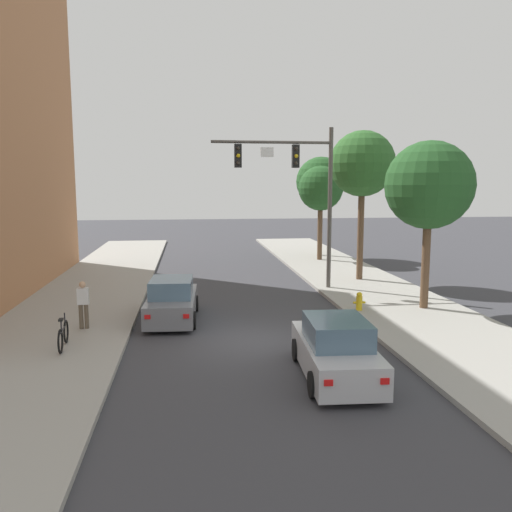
{
  "coord_description": "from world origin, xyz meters",
  "views": [
    {
      "loc": [
        -1.97,
        -16.01,
        5.02
      ],
      "look_at": [
        0.84,
        5.6,
        2.0
      ],
      "focal_mm": 36.09,
      "sensor_mm": 36.0,
      "label": 1
    }
  ],
  "objects_px": {
    "street_tree_second": "(362,165)",
    "street_tree_farthest": "(321,182)",
    "street_tree_nearest": "(429,186)",
    "car_following_silver": "(336,350)",
    "traffic_signal_mast": "(298,179)",
    "car_lead_grey": "(172,301)",
    "pedestrian_sidewalk_left_walker": "(83,302)",
    "fire_hydrant": "(359,301)",
    "bicycle_leaning": "(63,335)",
    "street_tree_third": "(321,189)"
  },
  "relations": [
    {
      "from": "traffic_signal_mast",
      "to": "car_following_silver",
      "type": "xyz_separation_m",
      "value": [
        -1.27,
        -10.99,
        -4.57
      ]
    },
    {
      "from": "bicycle_leaning",
      "to": "fire_hydrant",
      "type": "bearing_deg",
      "value": 18.26
    },
    {
      "from": "street_tree_third",
      "to": "street_tree_nearest",
      "type": "bearing_deg",
      "value": -86.66
    },
    {
      "from": "street_tree_third",
      "to": "street_tree_farthest",
      "type": "distance_m",
      "value": 2.21
    },
    {
      "from": "car_lead_grey",
      "to": "fire_hydrant",
      "type": "bearing_deg",
      "value": 0.37
    },
    {
      "from": "street_tree_second",
      "to": "street_tree_third",
      "type": "relative_size",
      "value": 1.25
    },
    {
      "from": "fire_hydrant",
      "to": "street_tree_nearest",
      "type": "relative_size",
      "value": 0.11
    },
    {
      "from": "street_tree_nearest",
      "to": "street_tree_third",
      "type": "bearing_deg",
      "value": 93.34
    },
    {
      "from": "car_lead_grey",
      "to": "street_tree_second",
      "type": "height_order",
      "value": "street_tree_second"
    },
    {
      "from": "car_following_silver",
      "to": "street_tree_farthest",
      "type": "bearing_deg",
      "value": 76.64
    },
    {
      "from": "car_following_silver",
      "to": "pedestrian_sidewalk_left_walker",
      "type": "xyz_separation_m",
      "value": [
        -7.37,
        5.07,
        0.34
      ]
    },
    {
      "from": "bicycle_leaning",
      "to": "street_tree_farthest",
      "type": "xyz_separation_m",
      "value": [
        12.82,
        19.19,
        4.67
      ]
    },
    {
      "from": "street_tree_farthest",
      "to": "car_lead_grey",
      "type": "bearing_deg",
      "value": -121.51
    },
    {
      "from": "car_following_silver",
      "to": "bicycle_leaning",
      "type": "height_order",
      "value": "car_following_silver"
    },
    {
      "from": "car_following_silver",
      "to": "street_tree_second",
      "type": "relative_size",
      "value": 0.57
    },
    {
      "from": "traffic_signal_mast",
      "to": "street_tree_third",
      "type": "relative_size",
      "value": 1.23
    },
    {
      "from": "traffic_signal_mast",
      "to": "street_tree_second",
      "type": "height_order",
      "value": "street_tree_second"
    },
    {
      "from": "bicycle_leaning",
      "to": "street_tree_third",
      "type": "bearing_deg",
      "value": 54.32
    },
    {
      "from": "traffic_signal_mast",
      "to": "street_tree_farthest",
      "type": "height_order",
      "value": "traffic_signal_mast"
    },
    {
      "from": "street_tree_nearest",
      "to": "street_tree_farthest",
      "type": "height_order",
      "value": "street_tree_farthest"
    },
    {
      "from": "traffic_signal_mast",
      "to": "street_tree_second",
      "type": "bearing_deg",
      "value": 26.81
    },
    {
      "from": "pedestrian_sidewalk_left_walker",
      "to": "bicycle_leaning",
      "type": "height_order",
      "value": "pedestrian_sidewalk_left_walker"
    },
    {
      "from": "fire_hydrant",
      "to": "street_tree_second",
      "type": "height_order",
      "value": "street_tree_second"
    },
    {
      "from": "street_tree_nearest",
      "to": "street_tree_third",
      "type": "xyz_separation_m",
      "value": [
        -0.79,
        13.6,
        -0.23
      ]
    },
    {
      "from": "car_lead_grey",
      "to": "bicycle_leaning",
      "type": "relative_size",
      "value": 2.44
    },
    {
      "from": "traffic_signal_mast",
      "to": "pedestrian_sidewalk_left_walker",
      "type": "xyz_separation_m",
      "value": [
        -8.64,
        -5.92,
        -4.23
      ]
    },
    {
      "from": "street_tree_second",
      "to": "street_tree_third",
      "type": "distance_m",
      "value": 7.31
    },
    {
      "from": "street_tree_second",
      "to": "fire_hydrant",
      "type": "bearing_deg",
      "value": -108.71
    },
    {
      "from": "pedestrian_sidewalk_left_walker",
      "to": "bicycle_leaning",
      "type": "xyz_separation_m",
      "value": [
        -0.19,
        -2.1,
        -0.52
      ]
    },
    {
      "from": "street_tree_second",
      "to": "street_tree_farthest",
      "type": "distance_m",
      "value": 9.32
    },
    {
      "from": "fire_hydrant",
      "to": "traffic_signal_mast",
      "type": "bearing_deg",
      "value": 108.41
    },
    {
      "from": "bicycle_leaning",
      "to": "street_tree_nearest",
      "type": "bearing_deg",
      "value": 14.96
    },
    {
      "from": "traffic_signal_mast",
      "to": "pedestrian_sidewalk_left_walker",
      "type": "distance_m",
      "value": 11.3
    },
    {
      "from": "car_lead_grey",
      "to": "street_tree_farthest",
      "type": "bearing_deg",
      "value": 58.49
    },
    {
      "from": "pedestrian_sidewalk_left_walker",
      "to": "street_tree_second",
      "type": "height_order",
      "value": "street_tree_second"
    },
    {
      "from": "car_following_silver",
      "to": "street_tree_nearest",
      "type": "bearing_deg",
      "value": 49.54
    },
    {
      "from": "street_tree_farthest",
      "to": "car_following_silver",
      "type": "bearing_deg",
      "value": -103.36
    },
    {
      "from": "car_lead_grey",
      "to": "street_tree_nearest",
      "type": "height_order",
      "value": "street_tree_nearest"
    },
    {
      "from": "bicycle_leaning",
      "to": "street_tree_farthest",
      "type": "relative_size",
      "value": 0.26
    },
    {
      "from": "fire_hydrant",
      "to": "street_tree_farthest",
      "type": "bearing_deg",
      "value": 81.15
    },
    {
      "from": "traffic_signal_mast",
      "to": "car_lead_grey",
      "type": "distance_m",
      "value": 8.67
    },
    {
      "from": "traffic_signal_mast",
      "to": "pedestrian_sidewalk_left_walker",
      "type": "bearing_deg",
      "value": -145.58
    },
    {
      "from": "car_following_silver",
      "to": "traffic_signal_mast",
      "type": "bearing_deg",
      "value": 83.38
    },
    {
      "from": "pedestrian_sidewalk_left_walker",
      "to": "fire_hydrant",
      "type": "height_order",
      "value": "pedestrian_sidewalk_left_walker"
    },
    {
      "from": "street_tree_nearest",
      "to": "street_tree_farthest",
      "type": "relative_size",
      "value": 0.97
    },
    {
      "from": "street_tree_third",
      "to": "street_tree_second",
      "type": "bearing_deg",
      "value": -87.7
    },
    {
      "from": "pedestrian_sidewalk_left_walker",
      "to": "bicycle_leaning",
      "type": "distance_m",
      "value": 2.17
    },
    {
      "from": "street_tree_second",
      "to": "street_tree_farthest",
      "type": "xyz_separation_m",
      "value": [
        0.26,
        9.28,
        -0.83
      ]
    },
    {
      "from": "street_tree_nearest",
      "to": "car_lead_grey",
      "type": "bearing_deg",
      "value": -179.32
    },
    {
      "from": "street_tree_nearest",
      "to": "street_tree_third",
      "type": "distance_m",
      "value": 13.63
    }
  ]
}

